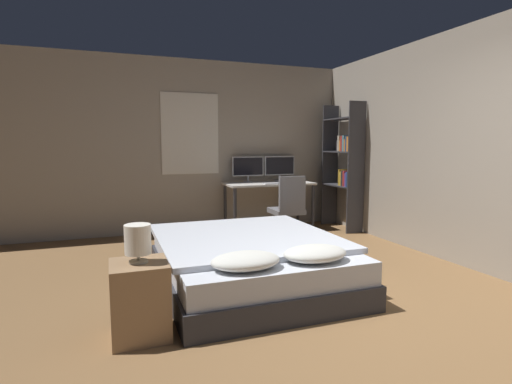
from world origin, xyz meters
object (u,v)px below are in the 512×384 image
computer_mouse (289,182)px  monitor_left (248,167)px  bedside_lamp (138,240)px  office_chair (288,216)px  keyboard (274,183)px  monitor_right (280,167)px  bookshelf (345,161)px  desk (269,189)px  bed (249,261)px  nightstand (140,300)px

computer_mouse → monitor_left: bearing=141.2°
bedside_lamp → office_chair: office_chair is taller
keyboard → monitor_right: bearing=57.2°
monitor_right → bookshelf: bookshelf is taller
bedside_lamp → monitor_right: size_ratio=0.51×
bedside_lamp → desk: bearing=53.8°
bed → keyboard: 2.44m
office_chair → monitor_right: bearing=73.0°
nightstand → monitor_right: bearing=52.5°
monitor_left → office_chair: 1.22m
nightstand → bed: bearing=34.6°
bed → computer_mouse: computer_mouse is taller
desk → bed: bearing=-116.4°
bed → desk: size_ratio=1.47×
bookshelf → monitor_left: bearing=157.5°
keyboard → bookshelf: bookshelf is taller
office_chair → keyboard: bearing=87.2°
nightstand → bedside_lamp: bearing=166.0°
desk → monitor_right: size_ratio=2.66×
bed → bookshelf: size_ratio=1.02×
computer_mouse → bookshelf: 0.98m
bookshelf → keyboard: bearing=172.0°
nightstand → bookshelf: size_ratio=0.27×
bed → keyboard: bearing=61.3°
desk → monitor_left: 0.49m
bed → office_chair: office_chair is taller
office_chair → bookshelf: bookshelf is taller
office_chair → monitor_left: bearing=104.1°
desk → office_chair: (-0.03, -0.79, -0.30)m
monitor_right → keyboard: size_ratio=1.55×
keyboard → nightstand: bearing=-128.2°
desk → office_chair: size_ratio=1.50×
bedside_lamp → desk: size_ratio=0.19×
computer_mouse → nightstand: bearing=-131.3°
monitor_left → monitor_right: 0.56m
desk → monitor_left: (-0.28, 0.22, 0.34)m
nightstand → bedside_lamp: bedside_lamp is taller
bedside_lamp → computer_mouse: 3.79m
monitor_left → bed: bearing=-108.8°
nightstand → desk: 3.81m
keyboard → computer_mouse: computer_mouse is taller
computer_mouse → bookshelf: bookshelf is taller
keyboard → office_chair: bearing=-92.8°
nightstand → computer_mouse: (2.50, 2.85, 0.51)m
bed → monitor_left: bearing=71.2°
nightstand → monitor_right: size_ratio=1.03×
nightstand → monitor_left: size_ratio=1.03×
keyboard → computer_mouse: 0.26m
desk → bookshelf: size_ratio=0.69×
monitor_right → keyboard: 0.57m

